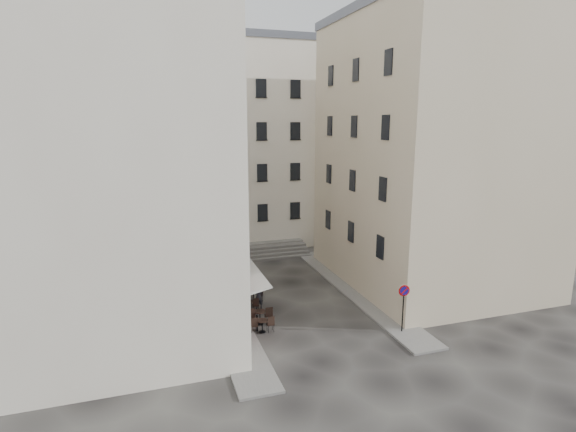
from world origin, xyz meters
name	(u,v)px	position (x,y,z in m)	size (l,w,h in m)	color
ground	(306,316)	(0.00, 0.00, 0.00)	(90.00, 90.00, 0.00)	black
sidewalk_left	(220,299)	(-4.50, 4.00, 0.06)	(2.00, 22.00, 0.12)	slate
sidewalk_right	(353,289)	(4.50, 3.00, 0.06)	(2.00, 18.00, 0.12)	slate
building_left	(106,141)	(-10.50, 3.00, 10.31)	(12.20, 16.20, 20.60)	beige
building_right	(432,151)	(10.50, 3.50, 9.31)	(12.20, 14.20, 18.60)	#C5B492
building_back	(228,143)	(-1.00, 19.00, 9.31)	(18.20, 10.20, 18.60)	beige
cafe_storefront	(231,289)	(-4.32, 1.00, 1.88)	(1.74, 7.30, 3.50)	#410909
stone_steps	(256,252)	(0.00, 12.57, 0.40)	(9.00, 3.15, 0.80)	#575452
bollard_near	(257,322)	(-3.25, -1.00, 0.53)	(0.12, 0.12, 0.98)	black
bollard_mid	(244,299)	(-3.25, 2.50, 0.53)	(0.12, 0.12, 0.98)	black
bollard_far	(233,280)	(-3.25, 6.00, 0.53)	(0.12, 0.12, 0.98)	black
no_parking_sign	(404,299)	(4.22, -3.66, 1.98)	(0.63, 0.14, 2.79)	black
bistro_table_a	(262,325)	(-3.03, -1.24, 0.47)	(1.30, 0.61, 0.92)	black
bistro_table_b	(260,316)	(-2.90, -0.19, 0.51)	(1.42, 0.66, 1.00)	black
bistro_table_c	(248,306)	(-3.20, 1.54, 0.46)	(1.28, 0.60, 0.90)	black
bistro_table_d	(253,295)	(-2.47, 3.12, 0.42)	(1.18, 0.55, 0.83)	black
bistro_table_e	(244,290)	(-2.86, 4.16, 0.44)	(1.22, 0.57, 0.86)	black
pedestrian	(259,296)	(-2.43, 1.91, 0.80)	(0.59, 0.39, 1.61)	#222227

